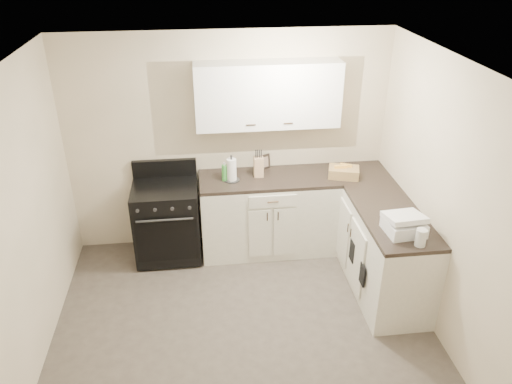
{
  "coord_description": "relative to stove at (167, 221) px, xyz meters",
  "views": [
    {
      "loc": [
        -0.32,
        -3.45,
        3.4
      ],
      "look_at": [
        0.2,
        0.85,
        1.11
      ],
      "focal_mm": 35.0,
      "sensor_mm": 36.0,
      "label": 1
    }
  ],
  "objects": [
    {
      "name": "floor",
      "position": [
        0.74,
        -1.48,
        -0.46
      ],
      "size": [
        3.6,
        3.6,
        0.0
      ],
      "primitive_type": "plane",
      "color": "#473F38",
      "rests_on": "ground"
    },
    {
      "name": "wall_back",
      "position": [
        0.74,
        0.32,
        0.79
      ],
      "size": [
        3.6,
        0.0,
        3.6
      ],
      "primitive_type": "plane",
      "rotation": [
        1.57,
        0.0,
        0.0
      ],
      "color": "beige",
      "rests_on": "ground"
    },
    {
      "name": "paper_towel",
      "position": [
        0.74,
        -0.01,
        0.61
      ],
      "size": [
        0.11,
        0.11,
        0.26
      ],
      "primitive_type": "cylinder",
      "rotation": [
        0.0,
        0.0,
        -0.07
      ],
      "color": "white",
      "rests_on": "countertop_back"
    },
    {
      "name": "glass_jar",
      "position": [
        2.28,
        -1.48,
        0.56
      ],
      "size": [
        0.1,
        0.1,
        0.16
      ],
      "primitive_type": "cylinder",
      "rotation": [
        0.0,
        0.0,
        -0.09
      ],
      "color": "silver",
      "rests_on": "countertop_right"
    },
    {
      "name": "oven_mitt_near",
      "position": [
        1.91,
        -1.17,
        -0.03
      ],
      "size": [
        0.02,
        0.13,
        0.22
      ],
      "primitive_type": "cube",
      "color": "black",
      "rests_on": "base_cabinets_right"
    },
    {
      "name": "countertop_back",
      "position": [
        1.16,
        0.02,
        0.46
      ],
      "size": [
        1.55,
        0.6,
        0.04
      ],
      "primitive_type": "cube",
      "color": "black",
      "rests_on": "base_cabinets_back"
    },
    {
      "name": "picture_frame",
      "position": [
        1.14,
        0.26,
        0.57
      ],
      "size": [
        0.14,
        0.09,
        0.17
      ],
      "primitive_type": "cube",
      "rotation": [
        -0.14,
        0.0,
        0.43
      ],
      "color": "black",
      "rests_on": "countertop_back"
    },
    {
      "name": "stove",
      "position": [
        0.0,
        0.0,
        0.0
      ],
      "size": [
        0.72,
        0.62,
        0.87
      ],
      "primitive_type": "cube",
      "color": "black",
      "rests_on": "floor"
    },
    {
      "name": "countertop_right",
      "position": [
        2.24,
        -0.63,
        0.46
      ],
      "size": [
        0.6,
        1.9,
        0.04
      ],
      "primitive_type": "cube",
      "color": "black",
      "rests_on": "base_cabinets_right"
    },
    {
      "name": "base_cabinets_right",
      "position": [
        2.24,
        -0.63,
        -0.01
      ],
      "size": [
        0.6,
        1.9,
        0.9
      ],
      "primitive_type": "cube",
      "color": "silver",
      "rests_on": "floor"
    },
    {
      "name": "base_cabinets_back",
      "position": [
        1.16,
        0.02,
        -0.01
      ],
      "size": [
        1.55,
        0.6,
        0.9
      ],
      "primitive_type": "cube",
      "color": "silver",
      "rests_on": "floor"
    },
    {
      "name": "soap_bottle",
      "position": [
        0.67,
        0.01,
        0.57
      ],
      "size": [
        0.08,
        0.08,
        0.18
      ],
      "primitive_type": "cylinder",
      "rotation": [
        0.0,
        0.0,
        0.37
      ],
      "color": "green",
      "rests_on": "countertop_back"
    },
    {
      "name": "ceiling",
      "position": [
        0.74,
        -1.48,
        2.04
      ],
      "size": [
        3.6,
        3.6,
        0.0
      ],
      "primitive_type": "plane",
      "color": "white",
      "rests_on": "wall_back"
    },
    {
      "name": "wall_left",
      "position": [
        -1.06,
        -1.48,
        0.79
      ],
      "size": [
        0.0,
        3.6,
        3.6
      ],
      "primitive_type": "plane",
      "rotation": [
        1.57,
        0.0,
        1.57
      ],
      "color": "beige",
      "rests_on": "ground"
    },
    {
      "name": "oven_mitt_far",
      "position": [
        1.91,
        -0.82,
        -0.0
      ],
      "size": [
        0.02,
        0.13,
        0.23
      ],
      "primitive_type": "cube",
      "color": "black",
      "rests_on": "base_cabinets_right"
    },
    {
      "name": "wall_right",
      "position": [
        2.54,
        -1.48,
        0.79
      ],
      "size": [
        0.0,
        3.6,
        3.6
      ],
      "primitive_type": "plane",
      "rotation": [
        1.57,
        0.0,
        -1.57
      ],
      "color": "beige",
      "rests_on": "ground"
    },
    {
      "name": "upper_cabinets",
      "position": [
        1.16,
        0.18,
        1.38
      ],
      "size": [
        1.55,
        0.3,
        0.7
      ],
      "primitive_type": "cube",
      "color": "white",
      "rests_on": "wall_back"
    },
    {
      "name": "countertop_grill",
      "position": [
        2.22,
        -1.25,
        0.54
      ],
      "size": [
        0.36,
        0.34,
        0.12
      ],
      "primitive_type": "cube",
      "rotation": [
        0.0,
        0.0,
        0.08
      ],
      "color": "white",
      "rests_on": "countertop_right"
    },
    {
      "name": "wicker_basket",
      "position": [
        1.99,
        -0.06,
        0.54
      ],
      "size": [
        0.38,
        0.31,
        0.11
      ],
      "primitive_type": "cube",
      "rotation": [
        0.0,
        0.0,
        -0.29
      ],
      "color": "#A6814E",
      "rests_on": "countertop_right"
    },
    {
      "name": "knife_block",
      "position": [
        1.05,
        0.07,
        0.59
      ],
      "size": [
        0.1,
        0.09,
        0.23
      ],
      "primitive_type": "cube",
      "rotation": [
        0.0,
        0.0,
        0.01
      ],
      "color": "tan",
      "rests_on": "countertop_back"
    }
  ]
}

